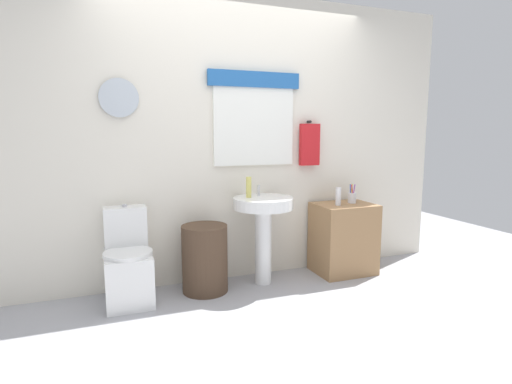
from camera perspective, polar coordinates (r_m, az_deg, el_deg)
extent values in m
plane|color=#A3A3A8|center=(3.03, 4.13, -18.51)|extent=(8.00, 8.00, 0.00)
cube|color=silver|center=(3.77, -3.04, 7.36)|extent=(4.40, 0.10, 2.60)
cube|color=white|center=(3.77, -0.27, 9.28)|extent=(0.77, 0.03, 0.72)
cube|color=#235BA3|center=(3.78, -0.20, 15.64)|extent=(0.87, 0.04, 0.14)
cylinder|color=silver|center=(3.54, -18.81, 12.49)|extent=(0.31, 0.03, 0.31)
cylinder|color=black|center=(3.98, 7.51, 9.82)|extent=(0.02, 0.06, 0.02)
cube|color=red|center=(3.97, 7.58, 6.65)|extent=(0.20, 0.05, 0.40)
cube|color=white|center=(3.50, -17.54, -11.44)|extent=(0.36, 0.50, 0.41)
cylinder|color=white|center=(3.37, -17.64, -8.26)|extent=(0.38, 0.38, 0.03)
cube|color=white|center=(3.56, -17.96, -4.76)|extent=(0.34, 0.18, 0.35)
cylinder|color=silver|center=(3.52, -18.10, -1.83)|extent=(0.04, 0.04, 0.02)
cylinder|color=#4C3828|center=(3.55, -7.24, -9.31)|extent=(0.39, 0.39, 0.58)
cylinder|color=white|center=(3.69, 1.02, -7.66)|extent=(0.15, 0.15, 0.69)
cylinder|color=white|center=(3.60, 1.03, -1.57)|extent=(0.54, 0.54, 0.10)
cylinder|color=silver|center=(3.70, 0.35, 0.26)|extent=(0.03, 0.03, 0.10)
cube|color=#9E754C|center=(4.07, 12.24, -6.39)|extent=(0.56, 0.44, 0.68)
cylinder|color=#DBD166|center=(3.58, -1.04, 0.68)|extent=(0.05, 0.05, 0.19)
cylinder|color=white|center=(3.90, 11.55, -0.61)|extent=(0.05, 0.05, 0.17)
cylinder|color=silver|center=(4.06, 13.41, -0.82)|extent=(0.08, 0.08, 0.10)
cylinder|color=purple|center=(4.06, 13.63, -0.17)|extent=(0.01, 0.04, 0.18)
cylinder|color=yellow|center=(4.07, 13.27, -0.16)|extent=(0.04, 0.01, 0.18)
cylinder|color=blue|center=(4.04, 13.21, -0.20)|extent=(0.01, 0.03, 0.18)
cylinder|color=red|center=(4.04, 13.51, -0.23)|extent=(0.04, 0.02, 0.18)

